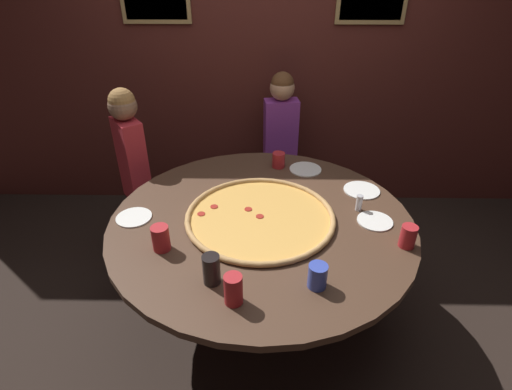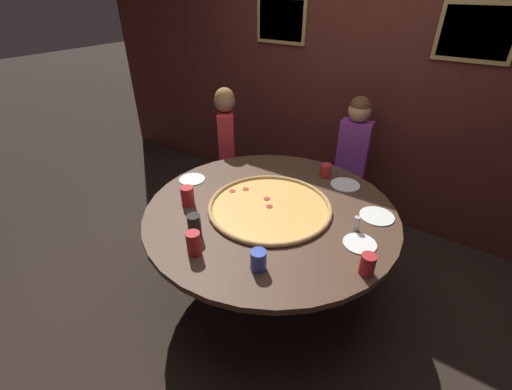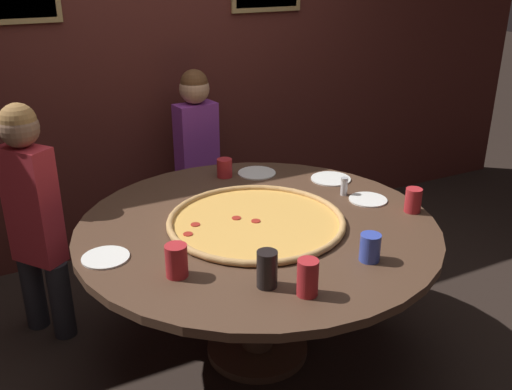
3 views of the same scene
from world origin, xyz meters
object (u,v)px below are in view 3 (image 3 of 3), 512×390
Objects in this scene: white_plate_near_front at (106,257)px; diner_far_left at (33,210)px; drink_cup_front_edge at (225,168)px; white_plate_right_side at (257,173)px; drink_cup_by_shaker at (267,269)px; diner_side_left at (197,154)px; drink_cup_beside_pizza at (308,278)px; drink_cup_far_right at (370,247)px; giant_pizza at (256,221)px; drink_cup_far_left at (177,261)px; white_plate_left_side at (368,200)px; white_plate_beside_cup at (331,179)px; drink_cup_near_left at (413,200)px; dining_table at (257,245)px; condiment_shaker at (344,186)px.

diner_far_left is at bearing 106.30° from white_plate_near_front.
drink_cup_front_edge is 0.48× the size of white_plate_right_side.
diner_far_left reaches higher than white_plate_near_front.
diner_side_left is at bearing 77.31° from drink_cup_by_shaker.
white_plate_right_side is (0.42, 1.21, -0.07)m from drink_cup_beside_pizza.
drink_cup_beside_pizza is 0.38m from drink_cup_far_right.
white_plate_right_side is (0.19, -0.04, -0.05)m from drink_cup_front_edge.
white_plate_right_side is at bearing 62.32° from giant_pizza.
giant_pizza is 0.59m from drink_cup_far_right.
drink_cup_far_left is 1.56m from diner_side_left.
giant_pizza is at bearing 74.74° from diner_side_left.
diner_far_left is at bearing 121.62° from drink_cup_beside_pizza.
white_plate_left_side is 0.69m from white_plate_right_side.
drink_cup_far_right reaches higher than white_plate_beside_cup.
drink_cup_beside_pizza is (-0.23, -1.25, 0.02)m from drink_cup_front_edge.
giant_pizza is 1.14m from diner_far_left.
white_plate_near_front is at bearing 159.71° from diner_far_left.
white_plate_near_front is (-0.22, 0.27, -0.06)m from drink_cup_far_left.
drink_cup_far_left is at bearing -124.26° from drink_cup_front_edge.
drink_cup_near_left is 1.48m from white_plate_near_front.
drink_cup_by_shaker is 0.71m from white_plate_near_front.
drink_cup_far_left is at bearing -152.48° from white_plate_beside_cup.
dining_table is 0.67m from white_plate_right_side.
giant_pizza is 0.66× the size of diner_far_left.
drink_cup_far_right is at bearing -64.34° from dining_table.
drink_cup_beside_pizza is at bearing -100.44° from drink_cup_front_edge.
diner_side_left is at bearing 113.39° from drink_cup_near_left.
giant_pizza is at bearing 67.06° from drink_cup_by_shaker.
dining_table is 8.55× the size of white_plate_near_front.
white_plate_right_side is (0.52, 1.09, -0.07)m from drink_cup_by_shaker.
drink_cup_near_left is 0.94m from drink_cup_beside_pizza.
drink_cup_far_left is at bearing -177.96° from drink_cup_near_left.
drink_cup_far_right is 0.60× the size of white_plate_left_side.
condiment_shaker is at bearing -148.20° from diner_far_left.
drink_cup_beside_pizza is at bearing -108.93° from white_plate_right_side.
giant_pizza is 0.57m from drink_cup_far_left.
drink_cup_front_edge is at bearing 96.73° from drink_cup_far_right.
drink_cup_front_edge reaches higher than white_plate_near_front.
drink_cup_near_left reaches higher than white_plate_near_front.
drink_cup_by_shaker is 1.18m from drink_cup_front_edge.
white_plate_right_side is at bearing 118.65° from white_plate_left_side.
drink_cup_beside_pizza is 0.72× the size of white_plate_near_front.
drink_cup_far_right is 1.11m from white_plate_right_side.
giant_pizza is 4.23× the size of white_plate_near_front.
drink_cup_beside_pizza reaches higher than giant_pizza.
drink_cup_near_left is 0.57m from drink_cup_far_right.
diner_far_left is at bearing 151.16° from drink_cup_near_left.
white_plate_near_front reaches higher than dining_table.
diner_far_left reaches higher than drink_cup_near_left.
drink_cup_far_left reaches higher than giant_pizza.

